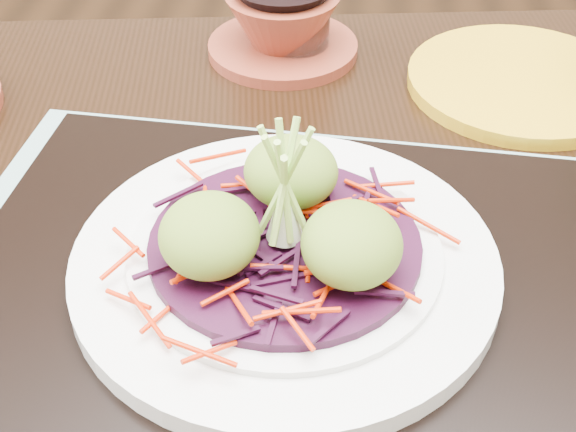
# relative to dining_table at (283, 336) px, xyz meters

# --- Properties ---
(dining_table) EXTENTS (1.18, 0.87, 0.68)m
(dining_table) POSITION_rel_dining_table_xyz_m (0.00, 0.00, 0.00)
(dining_table) COLOR black
(dining_table) RESTS_ON ground
(placemat) EXTENTS (0.49, 0.40, 0.00)m
(placemat) POSITION_rel_dining_table_xyz_m (0.01, -0.05, 0.09)
(placemat) COLOR #7A9E95
(placemat) RESTS_ON dining_table
(serving_tray) EXTENTS (0.43, 0.33, 0.02)m
(serving_tray) POSITION_rel_dining_table_xyz_m (0.01, -0.05, 0.10)
(serving_tray) COLOR black
(serving_tray) RESTS_ON placemat
(white_plate) EXTENTS (0.27, 0.27, 0.02)m
(white_plate) POSITION_rel_dining_table_xyz_m (0.01, -0.05, 0.12)
(white_plate) COLOR silver
(white_plate) RESTS_ON serving_tray
(cabbage_bed) EXTENTS (0.17, 0.17, 0.01)m
(cabbage_bed) POSITION_rel_dining_table_xyz_m (0.01, -0.05, 0.13)
(cabbage_bed) COLOR #2F091E
(cabbage_bed) RESTS_ON white_plate
(carrot_julienne) EXTENTS (0.20, 0.20, 0.01)m
(carrot_julienne) POSITION_rel_dining_table_xyz_m (0.01, -0.05, 0.14)
(carrot_julienne) COLOR red
(carrot_julienne) RESTS_ON cabbage_bed
(guacamole_scoops) EXTENTS (0.14, 0.13, 0.05)m
(guacamole_scoops) POSITION_rel_dining_table_xyz_m (0.01, -0.05, 0.16)
(guacamole_scoops) COLOR olive
(guacamole_scoops) RESTS_ON cabbage_bed
(scallion_garnish) EXTENTS (0.06, 0.06, 0.09)m
(scallion_garnish) POSITION_rel_dining_table_xyz_m (0.01, -0.05, 0.18)
(scallion_garnish) COLOR #9CCA50
(scallion_garnish) RESTS_ON cabbage_bed
(water_glass) EXTENTS (0.07, 0.07, 0.09)m
(water_glass) POSITION_rel_dining_table_xyz_m (-0.02, 0.28, 0.13)
(water_glass) COLOR white
(water_glass) RESTS_ON dining_table
(terracotta_bowl_set) EXTENTS (0.16, 0.16, 0.06)m
(terracotta_bowl_set) POSITION_rel_dining_table_xyz_m (-0.03, 0.28, 0.12)
(terracotta_bowl_set) COLOR maroon
(terracotta_bowl_set) RESTS_ON dining_table
(yellow_plate) EXTENTS (0.22, 0.22, 0.01)m
(yellow_plate) POSITION_rel_dining_table_xyz_m (0.19, 0.24, 0.10)
(yellow_plate) COLOR #C19015
(yellow_plate) RESTS_ON dining_table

